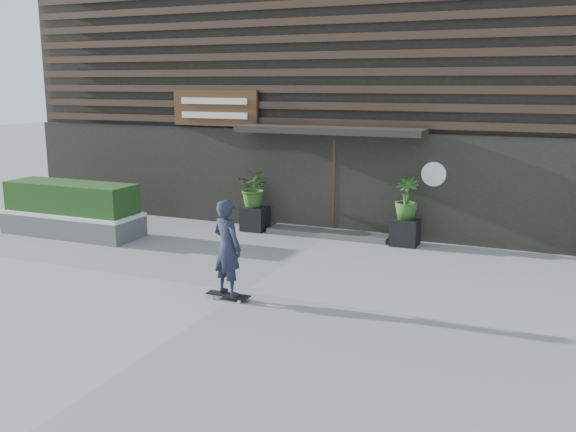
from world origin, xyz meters
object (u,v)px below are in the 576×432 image
at_px(planter_pot_right, 405,232).
at_px(planter_pot_left, 255,218).
at_px(raised_bed, 73,224).
at_px(skateboarder, 227,248).

bearing_deg(planter_pot_right, planter_pot_left, 180.00).
height_order(planter_pot_left, raised_bed, planter_pot_left).
xyz_separation_m(planter_pot_right, skateboarder, (-1.94, -4.86, 0.61)).
bearing_deg(raised_bed, planter_pot_right, 15.78).
relative_size(planter_pot_right, raised_bed, 0.17).
height_order(planter_pot_right, raised_bed, planter_pot_right).
bearing_deg(planter_pot_left, skateboarder, -69.11).
relative_size(planter_pot_left, skateboarder, 0.34).
distance_m(planter_pot_left, skateboarder, 5.24).
distance_m(planter_pot_left, planter_pot_right, 3.80).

